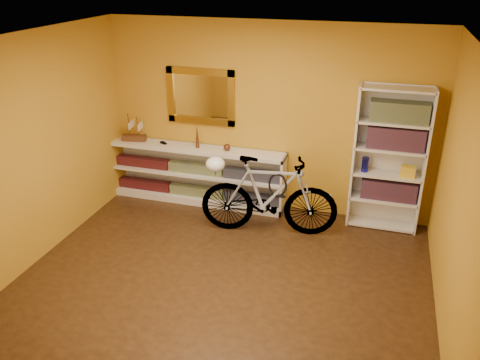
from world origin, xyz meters
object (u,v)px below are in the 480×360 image
(bicycle, at_px, (269,196))
(helmet, at_px, (215,164))
(console_unit, at_px, (197,175))
(bookcase, at_px, (389,160))

(bicycle, height_order, helmet, bicycle)
(console_unit, bearing_deg, bicycle, -25.69)
(console_unit, distance_m, helmet, 1.02)
(console_unit, xyz_separation_m, helmet, (0.54, -0.70, 0.50))
(bookcase, relative_size, helmet, 7.74)
(console_unit, distance_m, bicycle, 1.36)
(console_unit, height_order, bookcase, bookcase)
(bookcase, bearing_deg, bicycle, -156.58)
(helmet, bearing_deg, bookcase, 19.07)
(bicycle, bearing_deg, helmet, 90.00)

